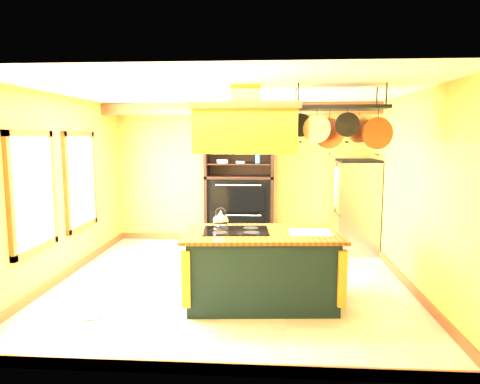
# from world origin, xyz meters

# --- Properties ---
(floor) EXTENTS (5.00, 5.00, 0.00)m
(floor) POSITION_xyz_m (0.00, 0.00, 0.00)
(floor) COLOR beige
(floor) RESTS_ON ground
(ceiling) EXTENTS (5.00, 5.00, 0.00)m
(ceiling) POSITION_xyz_m (0.00, 0.00, 2.70)
(ceiling) COLOR white
(ceiling) RESTS_ON wall_back
(wall_back) EXTENTS (5.00, 0.02, 2.70)m
(wall_back) POSITION_xyz_m (0.00, 2.50, 1.35)
(wall_back) COLOR gold
(wall_back) RESTS_ON floor
(wall_front) EXTENTS (5.00, 0.02, 2.70)m
(wall_front) POSITION_xyz_m (0.00, -2.50, 1.35)
(wall_front) COLOR gold
(wall_front) RESTS_ON floor
(wall_left) EXTENTS (0.02, 5.00, 2.70)m
(wall_left) POSITION_xyz_m (-2.50, 0.00, 1.35)
(wall_left) COLOR gold
(wall_left) RESTS_ON floor
(wall_right) EXTENTS (0.02, 5.00, 2.70)m
(wall_right) POSITION_xyz_m (2.50, 0.00, 1.35)
(wall_right) COLOR gold
(wall_right) RESTS_ON floor
(ceiling_beam) EXTENTS (5.00, 0.15, 0.20)m
(ceiling_beam) POSITION_xyz_m (0.00, 1.70, 2.59)
(ceiling_beam) COLOR brown
(ceiling_beam) RESTS_ON ceiling
(window_near) EXTENTS (0.06, 1.06, 1.56)m
(window_near) POSITION_xyz_m (-2.47, -0.80, 1.40)
(window_near) COLOR brown
(window_near) RESTS_ON wall_left
(window_far) EXTENTS (0.06, 1.06, 1.56)m
(window_far) POSITION_xyz_m (-2.47, 0.60, 1.40)
(window_far) COLOR brown
(window_far) RESTS_ON wall_left
(kitchen_island) EXTENTS (2.02, 1.22, 1.11)m
(kitchen_island) POSITION_xyz_m (0.45, -0.80, 0.47)
(kitchen_island) COLOR #13252C
(kitchen_island) RESTS_ON floor
(range_hood) EXTENTS (1.28, 0.73, 0.80)m
(range_hood) POSITION_xyz_m (0.25, -0.80, 2.23)
(range_hood) COLOR gold
(range_hood) RESTS_ON ceiling
(pot_rack) EXTENTS (1.20, 0.55, 0.75)m
(pot_rack) POSITION_xyz_m (1.37, -0.80, 2.31)
(pot_rack) COLOR black
(pot_rack) RESTS_ON ceiling
(refrigerator) EXTENTS (0.72, 0.84, 1.65)m
(refrigerator) POSITION_xyz_m (2.12, 1.81, 0.80)
(refrigerator) COLOR #9B9DA3
(refrigerator) RESTS_ON floor
(hutch) EXTENTS (1.32, 0.60, 2.34)m
(hutch) POSITION_xyz_m (-0.03, 2.25, 0.90)
(hutch) COLOR black
(hutch) RESTS_ON floor
(floor_register) EXTENTS (0.30, 0.18, 0.01)m
(floor_register) POSITION_xyz_m (-1.51, -1.41, 0.01)
(floor_register) COLOR black
(floor_register) RESTS_ON floor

